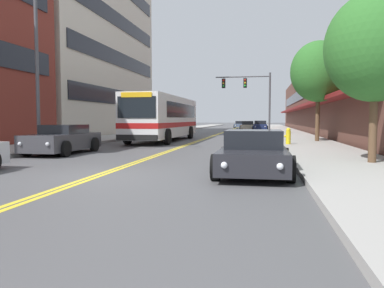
% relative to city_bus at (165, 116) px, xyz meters
% --- Properties ---
extents(ground_plane, '(240.00, 240.00, 0.00)m').
position_rel_city_bus_xyz_m(ground_plane, '(2.47, 20.40, -1.77)').
color(ground_plane, '#4C4C4F').
extents(sidewalk_left, '(3.59, 106.00, 0.17)m').
position_rel_city_bus_xyz_m(sidewalk_left, '(-4.83, 20.40, -1.69)').
color(sidewalk_left, '#9E9B96').
rests_on(sidewalk_left, ground_plane).
extents(sidewalk_right, '(3.59, 106.00, 0.17)m').
position_rel_city_bus_xyz_m(sidewalk_right, '(9.76, 20.40, -1.69)').
color(sidewalk_right, '#9E9B96').
rests_on(sidewalk_right, ground_plane).
extents(centre_line, '(0.34, 106.00, 0.01)m').
position_rel_city_bus_xyz_m(centre_line, '(2.47, 20.40, -1.77)').
color(centre_line, yellow).
rests_on(centre_line, ground_plane).
extents(office_tower_left, '(12.08, 22.05, 25.96)m').
position_rel_city_bus_xyz_m(office_tower_left, '(-12.86, 8.81, 11.20)').
color(office_tower_left, beige).
rests_on(office_tower_left, ground_plane).
extents(storefront_row_right, '(9.10, 68.00, 7.63)m').
position_rel_city_bus_xyz_m(storefront_row_right, '(15.79, 20.40, 2.04)').
color(storefront_row_right, brown).
rests_on(storefront_row_right, ground_plane).
extents(city_bus, '(2.85, 12.27, 3.14)m').
position_rel_city_bus_xyz_m(city_bus, '(0.00, 0.00, 0.00)').
color(city_bus, silver).
rests_on(city_bus, ground_plane).
extents(car_red_parked_left_mid, '(2.06, 4.34, 1.32)m').
position_rel_city_bus_xyz_m(car_red_parked_left_mid, '(-1.92, 13.20, -1.16)').
color(car_red_parked_left_mid, maroon).
rests_on(car_red_parked_left_mid, ground_plane).
extents(car_dark_grey_parked_left_far, '(2.00, 4.54, 1.32)m').
position_rel_city_bus_xyz_m(car_dark_grey_parked_left_far, '(-1.96, -10.75, -1.14)').
color(car_dark_grey_parked_left_far, '#38383D').
rests_on(car_dark_grey_parked_left_far, ground_plane).
extents(car_charcoal_parked_right_foreground, '(2.08, 4.15, 1.26)m').
position_rel_city_bus_xyz_m(car_charcoal_parked_right_foreground, '(6.73, -15.66, -1.19)').
color(car_charcoal_parked_right_foreground, '#232328').
rests_on(car_charcoal_parked_right_foreground, ground_plane).
extents(car_navy_parked_right_mid, '(2.11, 4.17, 1.35)m').
position_rel_city_bus_xyz_m(car_navy_parked_right_mid, '(6.74, 27.15, -1.14)').
color(car_navy_parked_right_mid, '#19234C').
rests_on(car_navy_parked_right_mid, ground_plane).
extents(car_slate_blue_moving_lead, '(2.11, 4.73, 1.23)m').
position_rel_city_bus_xyz_m(car_slate_blue_moving_lead, '(3.18, 40.43, -1.20)').
color(car_slate_blue_moving_lead, '#475675').
rests_on(car_slate_blue_moving_lead, ground_plane).
extents(car_champagne_moving_second, '(2.20, 4.73, 1.29)m').
position_rel_city_bus_xyz_m(car_champagne_moving_second, '(4.89, 30.14, -1.18)').
color(car_champagne_moving_second, beige).
rests_on(car_champagne_moving_second, ground_plane).
extents(traffic_signal_mast, '(5.32, 0.38, 6.02)m').
position_rel_city_bus_xyz_m(traffic_signal_mast, '(5.83, 10.49, 2.50)').
color(traffic_signal_mast, '#47474C').
rests_on(traffic_signal_mast, ground_plane).
extents(street_lamp_left_near, '(1.87, 0.28, 9.10)m').
position_rel_city_bus_xyz_m(street_lamp_left_near, '(-2.62, -11.27, 3.50)').
color(street_lamp_left_near, '#47474C').
rests_on(street_lamp_left_near, ground_plane).
extents(street_tree_right_near, '(3.17, 3.17, 5.45)m').
position_rel_city_bus_xyz_m(street_tree_right_near, '(10.48, -13.43, 2.09)').
color(street_tree_right_near, brown).
rests_on(street_tree_right_near, sidewalk_right).
extents(street_tree_right_mid, '(3.51, 3.51, 6.36)m').
position_rel_city_bus_xyz_m(street_tree_right_mid, '(10.45, -1.33, 2.81)').
color(street_tree_right_mid, brown).
rests_on(street_tree_right_mid, sidewalk_right).
extents(fire_hydrant, '(0.35, 0.27, 0.92)m').
position_rel_city_bus_xyz_m(fire_hydrant, '(8.41, -4.79, -1.15)').
color(fire_hydrant, yellow).
rests_on(fire_hydrant, sidewalk_right).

